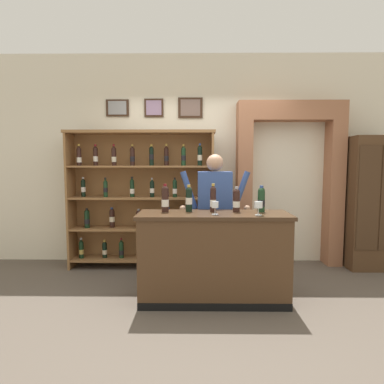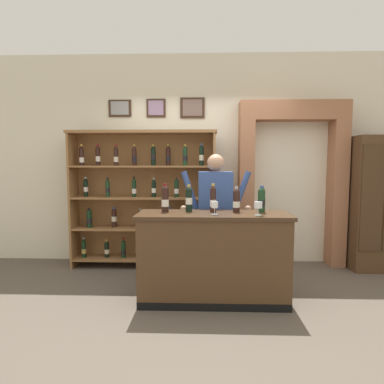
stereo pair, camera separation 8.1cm
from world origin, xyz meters
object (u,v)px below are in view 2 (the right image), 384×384
(tasting_counter, at_px, (213,257))
(wine_glass_right, at_px, (215,206))
(tasting_bottle_vin_santo, at_px, (165,199))
(tasting_bottle_super_tuscan, at_px, (213,199))
(shopkeeper, at_px, (215,205))
(wine_shelf, at_px, (144,195))
(tasting_bottle_riserva, at_px, (262,199))
(wine_glass_spare, at_px, (258,206))
(tasting_bottle_bianco, at_px, (236,200))
(side_cabinet, at_px, (375,204))
(tasting_bottle_prosecco, at_px, (189,199))

(tasting_counter, relative_size, wine_glass_right, 11.79)
(tasting_bottle_vin_santo, xyz_separation_m, tasting_bottle_super_tuscan, (0.52, 0.02, -0.00))
(shopkeeper, bearing_deg, tasting_counter, -94.35)
(wine_shelf, height_order, tasting_bottle_riserva, wine_shelf)
(tasting_bottle_riserva, bearing_deg, shopkeeper, 138.44)
(tasting_bottle_vin_santo, distance_m, wine_glass_spare, 1.00)
(tasting_bottle_vin_santo, xyz_separation_m, tasting_bottle_bianco, (0.78, 0.00, -0.02))
(side_cabinet, height_order, shopkeeper, side_cabinet)
(shopkeeper, relative_size, tasting_bottle_prosecco, 5.42)
(wine_shelf, bearing_deg, shopkeeper, -33.09)
(tasting_counter, bearing_deg, side_cabinet, 26.28)
(side_cabinet, height_order, tasting_counter, side_cabinet)
(tasting_counter, distance_m, tasting_bottle_riserva, 0.82)
(tasting_bottle_super_tuscan, bearing_deg, wine_shelf, 132.10)
(wine_shelf, relative_size, shopkeeper, 1.30)
(wine_shelf, relative_size, wine_glass_spare, 14.59)
(wine_shelf, height_order, side_cabinet, wine_shelf)
(tasting_bottle_super_tuscan, xyz_separation_m, wine_glass_right, (0.01, -0.20, -0.05))
(shopkeeper, bearing_deg, side_cabinet, 15.25)
(side_cabinet, bearing_deg, tasting_bottle_super_tuscan, -155.87)
(side_cabinet, bearing_deg, tasting_counter, -153.72)
(tasting_bottle_vin_santo, bearing_deg, shopkeeper, 37.16)
(side_cabinet, xyz_separation_m, tasting_bottle_vin_santo, (-2.81, -1.04, 0.18))
(tasting_bottle_bianco, bearing_deg, wine_glass_spare, -48.33)
(wine_shelf, relative_size, tasting_counter, 1.28)
(tasting_bottle_prosecco, height_order, wine_glass_spare, tasting_bottle_prosecco)
(tasting_bottle_vin_santo, distance_m, wine_glass_right, 0.57)
(wine_glass_right, bearing_deg, wine_shelf, 127.43)
(wine_shelf, distance_m, side_cabinet, 3.25)
(tasting_bottle_riserva, distance_m, wine_glass_right, 0.55)
(tasting_bottle_prosecco, bearing_deg, tasting_bottle_riserva, -1.86)
(shopkeeper, distance_m, tasting_bottle_bianco, 0.49)
(tasting_bottle_vin_santo, bearing_deg, tasting_bottle_riserva, 0.09)
(tasting_bottle_super_tuscan, bearing_deg, wine_glass_right, -87.35)
(side_cabinet, distance_m, wine_glass_spare, 2.23)
(side_cabinet, distance_m, tasting_bottle_vin_santo, 3.00)
(tasting_bottle_super_tuscan, distance_m, wine_glass_right, 0.21)
(wine_shelf, distance_m, tasting_bottle_vin_santo, 1.17)
(wine_shelf, height_order, tasting_bottle_vin_santo, wine_shelf)
(side_cabinet, distance_m, shopkeeper, 2.32)
(tasting_bottle_riserva, bearing_deg, wine_glass_right, -159.91)
(side_cabinet, bearing_deg, shopkeeper, -164.75)
(tasting_counter, xyz_separation_m, tasting_bottle_prosecco, (-0.27, 0.11, 0.63))
(tasting_bottle_prosecco, bearing_deg, wine_glass_spare, -19.19)
(tasting_bottle_prosecco, xyz_separation_m, tasting_bottle_riserva, (0.79, -0.03, -0.00))
(tasting_bottle_vin_santo, bearing_deg, tasting_bottle_super_tuscan, 1.99)
(side_cabinet, height_order, tasting_bottle_super_tuscan, side_cabinet)
(tasting_bottle_bianco, bearing_deg, side_cabinet, 27.15)
(wine_glass_spare, bearing_deg, tasting_bottle_vin_santo, 167.18)
(shopkeeper, xyz_separation_m, tasting_bottle_bianco, (0.21, -0.43, 0.11))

